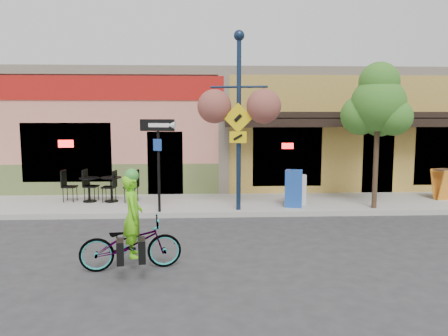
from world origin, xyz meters
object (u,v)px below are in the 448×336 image
bicycle (131,243)px  cyclist_rider (133,229)px  newspaper_box_blue (294,188)px  one_way_sign (159,166)px  lamp_post (239,122)px  newspaper_box_grey (297,189)px  building (242,129)px  street_tree (377,135)px

bicycle → cyclist_rider: size_ratio=1.22×
cyclist_rider → newspaper_box_blue: size_ratio=1.40×
one_way_sign → newspaper_box_blue: 4.02m
cyclist_rider → lamp_post: lamp_post is taller
one_way_sign → newspaper_box_grey: (4.08, 0.84, -0.84)m
lamp_post → newspaper_box_grey: size_ratio=5.51×
building → lamp_post: size_ratio=3.61×
building → bicycle: (-3.06, -11.02, -1.76)m
bicycle → street_tree: street_tree is taller
newspaper_box_blue → street_tree: (2.33, -0.29, 1.58)m
lamp_post → newspaper_box_blue: (1.67, 0.34, -1.97)m
cyclist_rider → newspaper_box_blue: cyclist_rider is taller
bicycle → street_tree: bearing=-65.1°
newspaper_box_blue → street_tree: 2.83m
bicycle → cyclist_rider: 0.28m
newspaper_box_grey → street_tree: (2.16, -0.62, 1.67)m
lamp_post → newspaper_box_grey: 2.84m
building → one_way_sign: building is taller
newspaper_box_blue → one_way_sign: bearing=-158.4°
building → one_way_sign: size_ratio=7.02×
bicycle → one_way_sign: size_ratio=0.72×
bicycle → newspaper_box_blue: 6.19m
building → newspaper_box_blue: (0.97, -6.34, -1.55)m
street_tree → newspaper_box_blue: bearing=172.8°
bicycle → one_way_sign: 4.29m
newspaper_box_blue → lamp_post: bearing=-154.4°
building → street_tree: (3.30, -6.63, 0.03)m
one_way_sign → lamp_post: bearing=19.4°
cyclist_rider → lamp_post: bearing=-37.7°
building → newspaper_box_grey: (1.14, -6.00, -1.64)m
building → street_tree: building is taller
building → cyclist_rider: 11.52m
bicycle → newspaper_box_grey: bearing=-49.6°
building → lamp_post: lamp_post is taller
lamp_post → one_way_sign: lamp_post is taller
bicycle → newspaper_box_grey: newspaper_box_grey is taller
bicycle → newspaper_box_blue: bearing=-50.4°
building → street_tree: 7.40m
cyclist_rider → street_tree: bearing=-64.8°
bicycle → street_tree: 7.93m
one_way_sign → newspaper_box_blue: one_way_sign is taller
newspaper_box_blue → building: bearing=112.9°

